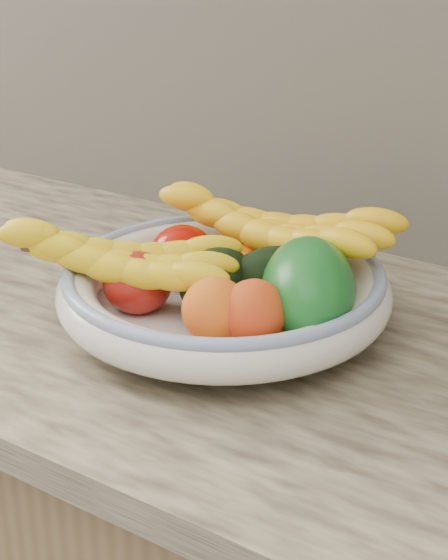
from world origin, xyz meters
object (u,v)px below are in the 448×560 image
fruit_bowl (224,289)px  banana_bunch_front (118,265)px  green_mango (308,289)px  banana_bunch_back (270,235)px

fruit_bowl → banana_bunch_front: size_ratio=1.32×
banana_bunch_front → green_mango: bearing=-4.0°
green_mango → banana_bunch_front: 0.22m
fruit_bowl → banana_bunch_front: 0.13m
green_mango → banana_bunch_back: bearing=103.3°
fruit_bowl → banana_bunch_back: 0.10m
fruit_bowl → banana_bunch_back: (0.01, 0.09, 0.04)m
fruit_bowl → banana_bunch_back: banana_bunch_back is taller
green_mango → banana_bunch_back: size_ratio=0.46×
banana_bunch_back → fruit_bowl: bearing=-95.8°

